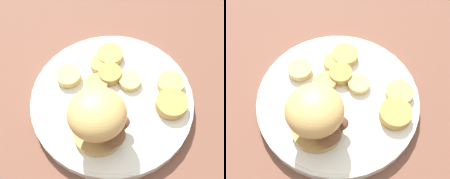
{
  "view_description": "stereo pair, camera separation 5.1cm",
  "coord_description": "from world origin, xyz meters",
  "views": [
    {
      "loc": [
        -0.08,
        -0.26,
        0.48
      ],
      "look_at": [
        0.0,
        0.0,
        0.05
      ],
      "focal_mm": 50.0,
      "sensor_mm": 36.0,
      "label": 1
    },
    {
      "loc": [
        -0.03,
        -0.27,
        0.48
      ],
      "look_at": [
        0.0,
        0.0,
        0.05
      ],
      "focal_mm": 50.0,
      "sensor_mm": 36.0,
      "label": 2
    }
  ],
  "objects": [
    {
      "name": "potato_round_2",
      "position": [
        0.1,
        -0.01,
        0.03
      ],
      "size": [
        0.05,
        0.05,
        0.01
      ],
      "primitive_type": "cylinder",
      "color": "tan",
      "rests_on": "dinner_plate"
    },
    {
      "name": "dinner_plate",
      "position": [
        0.0,
        0.0,
        0.01
      ],
      "size": [
        0.28,
        0.28,
        0.02
      ],
      "color": "white",
      "rests_on": "ground_plane"
    },
    {
      "name": "sandwich",
      "position": [
        -0.04,
        -0.06,
        0.07
      ],
      "size": [
        0.09,
        0.1,
        0.09
      ],
      "color": "tan",
      "rests_on": "dinner_plate"
    },
    {
      "name": "potato_round_7",
      "position": [
        -0.06,
        0.06,
        0.03
      ],
      "size": [
        0.04,
        0.04,
        0.01
      ],
      "primitive_type": "cylinder",
      "color": "#DBB766",
      "rests_on": "dinner_plate"
    },
    {
      "name": "ground_plane",
      "position": [
        0.0,
        0.0,
        0.0
      ],
      "size": [
        4.0,
        4.0,
        0.0
      ],
      "primitive_type": "plane",
      "color": "brown"
    },
    {
      "name": "potato_round_6",
      "position": [
        0.09,
        -0.05,
        0.03
      ],
      "size": [
        0.05,
        0.05,
        0.02
      ],
      "primitive_type": "cylinder",
      "color": "#BC8942",
      "rests_on": "dinner_plate"
    },
    {
      "name": "potato_round_5",
      "position": [
        0.02,
        0.08,
        0.03
      ],
      "size": [
        0.05,
        0.05,
        0.01
      ],
      "primitive_type": "cylinder",
      "color": "tan",
      "rests_on": "dinner_plate"
    },
    {
      "name": "potato_round_3",
      "position": [
        -0.02,
        0.03,
        0.03
      ],
      "size": [
        0.04,
        0.04,
        0.01
      ],
      "primitive_type": "cylinder",
      "color": "tan",
      "rests_on": "dinner_plate"
    },
    {
      "name": "potato_round_4",
      "position": [
        -0.0,
        0.07,
        0.03
      ],
      "size": [
        0.04,
        0.04,
        0.01
      ],
      "primitive_type": "cylinder",
      "color": "tan",
      "rests_on": "dinner_plate"
    },
    {
      "name": "potato_round_0",
      "position": [
        0.01,
        0.04,
        0.03
      ],
      "size": [
        0.04,
        0.04,
        0.02
      ],
      "primitive_type": "cylinder",
      "color": "#BC8942",
      "rests_on": "dinner_plate"
    },
    {
      "name": "potato_round_1",
      "position": [
        0.04,
        0.02,
        0.03
      ],
      "size": [
        0.04,
        0.04,
        0.01
      ],
      "primitive_type": "cylinder",
      "color": "#DBB766",
      "rests_on": "dinner_plate"
    }
  ]
}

